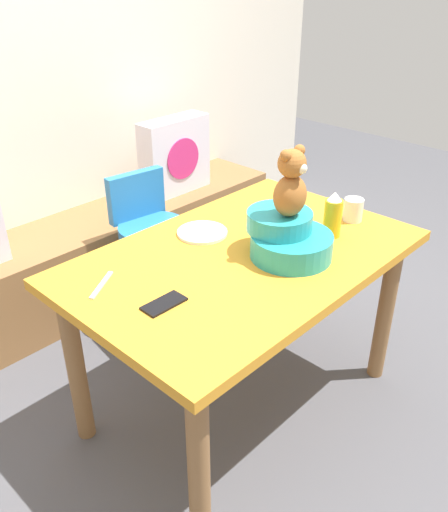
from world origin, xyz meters
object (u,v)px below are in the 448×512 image
Objects in this scene: infant_seat_teal at (287,237)px; coffee_mug at (354,209)px; highchair at (152,231)px; dinner_plate_near at (202,232)px; ketchup_bottle at (333,215)px; dining_table at (243,278)px; pillow_floral_right at (175,156)px; cell_phone at (164,304)px; teddy_bear at (291,184)px.

coffee_mug is (0.43, -0.02, -0.02)m from infant_seat_teal.
highchair is 0.58m from dinner_plate_near.
ketchup_bottle is 0.52m from dinner_plate_near.
coffee_mug is (0.53, -0.14, 0.15)m from dining_table.
highchair is 0.99m from coffee_mug.
infant_seat_teal is at bearing -49.84° from dining_table.
ketchup_bottle is 0.19m from coffee_mug.
cell_phone is (-1.11, -1.20, 0.06)m from pillow_floral_right.
pillow_floral_right is at bearing 65.30° from teddy_bear.
pillow_floral_right is 1.15m from dinner_plate_near.
coffee_mug is at bearing -66.68° from highchair.
coffee_mug is at bearing -2.14° from teddy_bear.
infant_seat_teal is (0.10, -0.12, 0.18)m from dining_table.
cell_phone is (-0.77, 0.11, -0.08)m from ketchup_bottle.
infant_seat_teal is 0.43m from coffee_mug.
cell_phone is (-0.53, 0.08, -0.27)m from teddy_bear.
infant_seat_teal is at bearing -93.47° from highchair.
dining_table is at bearing -91.77° from dinner_plate_near.
pillow_floral_right is 1.41m from infant_seat_teal.
pillow_floral_right is at bearing 75.41° from ketchup_bottle.
infant_seat_teal reaches higher than cell_phone.
highchair is at bearing -142.10° from pillow_floral_right.
pillow_floral_right is 1.36m from ketchup_bottle.
dinner_plate_near is at bearing 145.25° from coffee_mug.
teddy_bear is 0.45m from dinner_plate_near.
highchair is at bearing 73.94° from dinner_plate_near.
cell_phone is (-0.58, -0.78, 0.22)m from highchair.
dinner_plate_near is (-0.15, -0.51, 0.22)m from highchair.
highchair is 6.58× the size of coffee_mug.
teddy_bear is 0.60m from cell_phone.
ketchup_bottle reaches higher than dinner_plate_near.
ketchup_bottle is at bearing -7.06° from teddy_bear.
infant_seat_teal is at bearing -97.62° from cell_phone.
dining_table is at bearing 165.48° from coffee_mug.
teddy_bear is 0.31m from ketchup_bottle.
dining_table is 0.44m from cell_phone.
coffee_mug is at bearing -2.22° from infant_seat_teal.
teddy_bear is 1.25× the size of dinner_plate_near.
teddy_bear reaches higher than highchair.
coffee_mug is at bearing -14.52° from dining_table.
teddy_bear is at bearing -74.70° from dinner_plate_near.
pillow_floral_right is 2.20× the size of dinner_plate_near.
pillow_floral_right is 0.56× the size of highchair.
coffee_mug is (0.18, 0.01, -0.04)m from ketchup_bottle.
highchair is at bearing 86.53° from infant_seat_teal.
teddy_bear is 1.74× the size of cell_phone.
pillow_floral_right is at bearing 53.68° from dinner_plate_near.
cell_phone is at bearing -132.98° from pillow_floral_right.
ketchup_bottle is (0.25, -0.03, -0.19)m from teddy_bear.
teddy_bear is (-0.59, -1.27, 0.34)m from pillow_floral_right.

